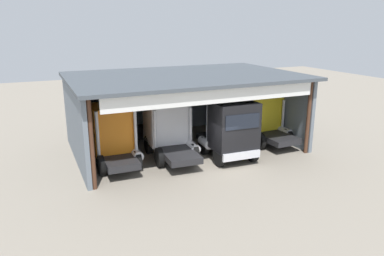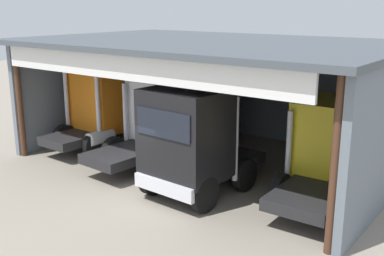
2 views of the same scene
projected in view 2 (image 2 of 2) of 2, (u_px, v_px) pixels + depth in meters
ground_plane at (136, 194)px, 15.79m from camera, size 80.00×80.00×0.00m
workshop_shed at (224, 75)px, 18.99m from camera, size 14.41×9.65×4.88m
truck_orange_center_left_bay at (103, 106)px, 20.62m from camera, size 2.51×4.42×3.52m
truck_white_left_bay at (163, 119)px, 18.74m from camera, size 2.69×5.31×3.28m
truck_black_yard_outside at (191, 142)px, 15.15m from camera, size 2.71×4.70×3.64m
truck_yellow_right_bay at (336, 149)px, 14.93m from camera, size 2.78×5.03×3.22m
oil_drum at (207, 123)px, 23.35m from camera, size 0.58×0.58×0.91m
tool_cart at (211, 127)px, 22.50m from camera, size 0.90×0.60×1.00m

